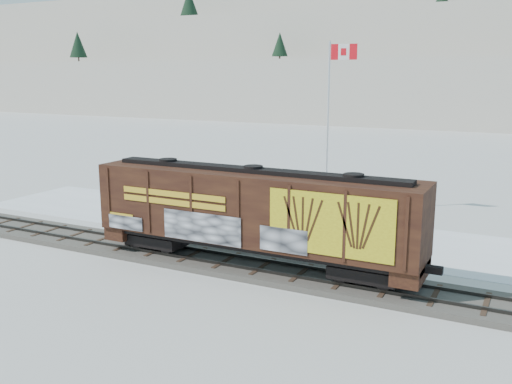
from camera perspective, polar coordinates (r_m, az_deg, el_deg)
The scene contains 9 objects.
ground at distance 29.48m, azimuth -6.37°, elevation -6.76°, with size 500.00×500.00×0.00m, color white.
rail_track at distance 29.43m, azimuth -6.38°, elevation -6.49°, with size 50.00×3.40×0.43m.
parking_strip at distance 35.70m, azimuth 0.23°, elevation -3.36°, with size 40.00×8.00×0.03m, color white.
hillside at distance 163.91m, azimuth 22.01°, elevation 12.70°, with size 360.00×110.00×93.00m.
hopper_railcar at distance 26.94m, azimuth -0.26°, elevation -1.89°, with size 16.11×3.06×4.59m.
flagpole at distance 38.71m, azimuth 7.28°, elevation 4.06°, with size 2.30×0.90×11.40m.
car_silver at distance 39.59m, azimuth -9.66°, elevation -0.89°, with size 1.75×4.36×1.49m, color #A4A6AB.
car_white at distance 33.86m, azimuth 0.86°, elevation -2.78°, with size 1.69×4.85×1.60m, color silver.
car_dark at distance 32.77m, azimuth 3.76°, elevation -3.33°, with size 2.19×5.40×1.57m, color black.
Camera 1 is at (15.46, -23.30, 9.33)m, focal length 40.00 mm.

